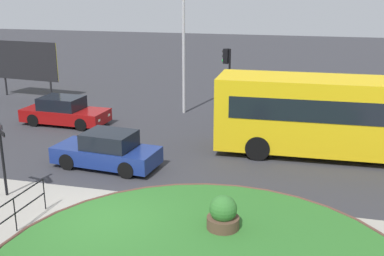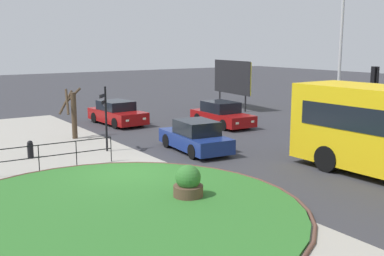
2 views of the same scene
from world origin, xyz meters
name	(u,v)px [view 1 (image 1 of 2)]	position (x,y,z in m)	size (l,w,h in m)	color
ground	(105,220)	(0.00, 0.00, 0.00)	(120.00, 120.00, 0.00)	#333338
sidewalk_paving	(74,255)	(0.00, -1.99, 0.01)	(32.00, 8.02, 0.02)	#9E998E
signpost_directional	(1,148)	(-3.94, 0.79, 1.71)	(1.01, 0.62, 2.94)	black
bus_yellow	(341,116)	(6.97, 7.64, 1.74)	(10.09, 2.87, 3.24)	yellow
car_near_lane	(64,112)	(-6.38, 9.17, 0.65)	(4.43, 1.98, 1.42)	maroon
car_trailing	(107,151)	(-1.76, 4.14, 0.65)	(4.22, 2.09, 1.43)	navy
traffic_light_near	(227,68)	(1.39, 12.50, 2.71)	(0.49, 0.31, 3.69)	black
lamppost_tall	(184,40)	(-1.07, 12.89, 4.06)	(0.32, 0.32, 7.53)	#B7B7BC
billboard_left	(25,61)	(-11.76, 14.24, 2.29)	(4.75, 0.64, 3.55)	black
planter_near_signpost	(223,215)	(3.54, 0.25, 0.49)	(0.93, 0.93, 1.10)	brown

